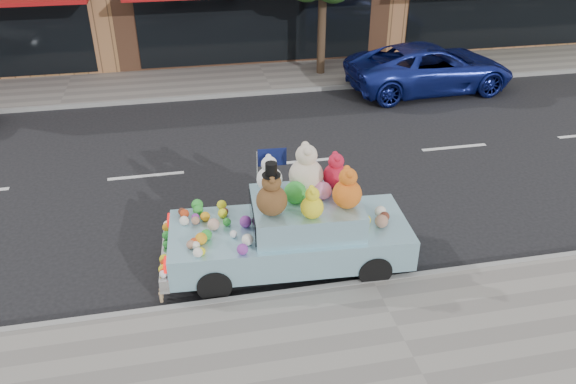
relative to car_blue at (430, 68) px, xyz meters
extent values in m
plane|color=black|center=(-5.14, -4.34, -0.76)|extent=(120.00, 120.00, 0.00)
cube|color=gray|center=(-5.14, -10.84, -0.70)|extent=(60.00, 3.00, 0.12)
cube|color=gray|center=(-5.14, 2.16, -0.70)|extent=(60.00, 3.00, 0.12)
cube|color=gray|center=(-5.14, -9.34, -0.70)|extent=(60.00, 0.12, 0.13)
cube|color=gray|center=(-5.14, 0.66, -0.70)|extent=(60.00, 0.12, 0.13)
cube|color=black|center=(-5.14, 3.64, 0.64)|extent=(8.50, 0.06, 2.40)
cube|color=black|center=(4.86, 3.64, 0.64)|extent=(8.50, 0.06, 2.40)
cylinder|color=#38281C|center=(-3.14, 2.16, 0.84)|extent=(0.28, 0.28, 3.20)
imported|color=navy|center=(0.00, 0.00, 0.00)|extent=(5.60, 2.81, 1.52)
cylinder|color=black|center=(-5.11, -9.29, -0.46)|extent=(0.61, 0.24, 0.60)
cylinder|color=black|center=(-5.01, -7.73, -0.46)|extent=(0.61, 0.24, 0.60)
cylinder|color=black|center=(-7.90, -9.11, -0.46)|extent=(0.61, 0.24, 0.60)
cylinder|color=black|center=(-7.81, -7.56, -0.46)|extent=(0.61, 0.24, 0.60)
cube|color=#8FC4D6|center=(-6.46, -8.42, -0.21)|extent=(4.40, 1.96, 0.60)
cube|color=#8FC4D6|center=(-6.16, -8.44, 0.34)|extent=(1.99, 1.61, 0.50)
cube|color=silver|center=(-8.67, -8.29, -0.36)|extent=(0.27, 1.79, 0.26)
cube|color=red|center=(-8.66, -8.97, -0.04)|extent=(0.08, 0.28, 0.16)
cube|color=red|center=(-8.58, -7.61, -0.04)|extent=(0.08, 0.28, 0.16)
cube|color=black|center=(-7.10, -8.38, 0.34)|extent=(0.12, 1.30, 0.40)
sphere|color=brown|center=(-6.83, -8.75, 0.85)|extent=(0.53, 0.53, 0.53)
sphere|color=brown|center=(-6.83, -8.75, 1.20)|extent=(0.33, 0.33, 0.33)
sphere|color=brown|center=(-6.83, -8.87, 1.30)|extent=(0.12, 0.12, 0.12)
sphere|color=brown|center=(-6.83, -8.64, 1.30)|extent=(0.12, 0.12, 0.12)
cylinder|color=black|center=(-6.83, -8.75, 1.33)|extent=(0.31, 0.31, 0.02)
cylinder|color=black|center=(-6.83, -8.75, 1.44)|extent=(0.20, 0.20, 0.22)
sphere|color=beige|center=(-6.08, -8.09, 0.90)|extent=(0.63, 0.63, 0.63)
sphere|color=beige|center=(-6.08, -8.09, 1.31)|extent=(0.39, 0.39, 0.39)
sphere|color=beige|center=(-6.08, -8.23, 1.43)|extent=(0.15, 0.15, 0.15)
sphere|color=beige|center=(-6.08, -7.96, 1.43)|extent=(0.15, 0.15, 0.15)
sphere|color=#DC5B14|center=(-5.53, -8.78, 0.84)|extent=(0.51, 0.51, 0.51)
sphere|color=#DC5B14|center=(-5.53, -8.78, 1.17)|extent=(0.32, 0.32, 0.32)
sphere|color=#DC5B14|center=(-5.53, -8.89, 1.28)|extent=(0.12, 0.12, 0.12)
sphere|color=#DC5B14|center=(-5.53, -8.67, 1.28)|extent=(0.12, 0.12, 0.12)
sphere|color=#B4132C|center=(-5.53, -8.08, 0.82)|extent=(0.47, 0.47, 0.47)
sphere|color=#B4132C|center=(-5.53, -8.08, 1.12)|extent=(0.29, 0.29, 0.29)
sphere|color=#B4132C|center=(-5.53, -8.18, 1.22)|extent=(0.11, 0.11, 0.11)
sphere|color=#B4132C|center=(-5.53, -7.98, 1.22)|extent=(0.11, 0.11, 0.11)
sphere|color=white|center=(-6.73, -7.95, 0.82)|extent=(0.47, 0.47, 0.47)
sphere|color=white|center=(-6.73, -7.95, 1.12)|extent=(0.29, 0.29, 0.29)
sphere|color=white|center=(-6.73, -8.06, 1.22)|extent=(0.11, 0.11, 0.11)
sphere|color=white|center=(-6.73, -7.85, 1.22)|extent=(0.11, 0.11, 0.11)
sphere|color=yellow|center=(-6.19, -8.99, 0.78)|extent=(0.39, 0.39, 0.39)
sphere|color=yellow|center=(-6.19, -8.99, 1.03)|extent=(0.24, 0.24, 0.24)
sphere|color=yellow|center=(-6.19, -9.07, 1.11)|extent=(0.09, 0.09, 0.09)
sphere|color=yellow|center=(-6.19, -8.91, 1.11)|extent=(0.09, 0.09, 0.09)
sphere|color=green|center=(-6.36, -8.43, 0.77)|extent=(0.40, 0.40, 0.40)
sphere|color=pink|center=(-5.85, -8.41, 0.74)|extent=(0.32, 0.32, 0.32)
sphere|color=green|center=(-8.04, -7.55, 0.20)|extent=(0.22, 0.22, 0.22)
sphere|color=#B13612|center=(-8.29, -7.77, 0.17)|extent=(0.17, 0.17, 0.17)
sphere|color=green|center=(-8.03, -7.71, 0.18)|extent=(0.19, 0.19, 0.19)
sphere|color=yellow|center=(-8.06, -8.99, 0.16)|extent=(0.14, 0.14, 0.14)
sphere|color=silver|center=(-7.48, -8.58, 0.16)|extent=(0.13, 0.13, 0.13)
sphere|color=#792E8C|center=(-8.10, -7.91, 0.16)|extent=(0.14, 0.14, 0.14)
sphere|color=#F2E6C1|center=(-7.27, -8.86, 0.19)|extent=(0.20, 0.20, 0.20)
sphere|color=#792E8C|center=(-7.39, -9.10, 0.19)|extent=(0.19, 0.19, 0.19)
sphere|color=green|center=(-7.95, -8.56, 0.19)|extent=(0.19, 0.19, 0.19)
sphere|color=#F2E6C1|center=(-8.14, -8.80, 0.16)|extent=(0.14, 0.14, 0.14)
sphere|color=#5A2719|center=(-7.56, -7.82, 0.16)|extent=(0.14, 0.14, 0.14)
sphere|color=yellow|center=(-7.60, -7.90, 0.18)|extent=(0.18, 0.18, 0.18)
sphere|color=#B13612|center=(-7.81, -8.22, 0.16)|extent=(0.14, 0.14, 0.14)
sphere|color=#B13612|center=(-8.17, -8.70, 0.17)|extent=(0.15, 0.15, 0.15)
sphere|color=#986B54|center=(-8.23, -8.77, 0.17)|extent=(0.15, 0.15, 0.15)
sphere|color=#5A2719|center=(-8.33, -7.66, 0.16)|extent=(0.14, 0.14, 0.14)
sphere|color=#792E8C|center=(-7.23, -8.30, 0.20)|extent=(0.22, 0.22, 0.22)
sphere|color=yellow|center=(-7.59, -7.61, 0.18)|extent=(0.18, 0.18, 0.18)
sphere|color=#986B54|center=(-8.10, -8.03, 0.17)|extent=(0.15, 0.15, 0.15)
sphere|color=#F2E6C1|center=(-8.30, -8.01, 0.18)|extent=(0.17, 0.17, 0.17)
sphere|color=#F2E6C1|center=(-8.12, -9.03, 0.17)|extent=(0.17, 0.17, 0.17)
sphere|color=orange|center=(-7.92, -7.95, 0.18)|extent=(0.18, 0.18, 0.18)
sphere|color=orange|center=(-8.04, -8.67, 0.19)|extent=(0.21, 0.21, 0.21)
sphere|color=green|center=(-7.55, -8.19, 0.16)|extent=(0.15, 0.15, 0.15)
sphere|color=#D8A88C|center=(-7.80, -8.29, 0.21)|extent=(0.22, 0.22, 0.22)
sphere|color=green|center=(-8.67, -8.19, -0.17)|extent=(0.12, 0.12, 0.12)
sphere|color=#B13612|center=(-8.70, -8.74, -0.16)|extent=(0.14, 0.14, 0.14)
sphere|color=#F2E6C1|center=(-8.63, -7.56, -0.15)|extent=(0.16, 0.16, 0.16)
sphere|color=yellow|center=(-8.69, -8.67, -0.14)|extent=(0.17, 0.17, 0.17)
sphere|color=silver|center=(-8.72, -9.05, -0.16)|extent=(0.14, 0.14, 0.14)
sphere|color=pink|center=(-8.69, -8.61, -0.17)|extent=(0.13, 0.13, 0.13)
sphere|color=orange|center=(-8.63, -7.67, -0.14)|extent=(0.18, 0.18, 0.18)
sphere|color=#B13612|center=(-8.72, -9.01, -0.16)|extent=(0.14, 0.14, 0.14)
sphere|color=yellow|center=(-8.71, -8.95, -0.15)|extent=(0.17, 0.17, 0.17)
sphere|color=green|center=(-8.65, -7.92, -0.15)|extent=(0.16, 0.16, 0.16)
sphere|color=#F2E6C1|center=(-4.76, -8.46, 0.20)|extent=(0.22, 0.22, 0.22)
sphere|color=#5A2719|center=(-4.73, -8.61, 0.18)|extent=(0.18, 0.18, 0.18)
sphere|color=orange|center=(-5.12, -8.02, 0.18)|extent=(0.18, 0.18, 0.18)
sphere|color=yellow|center=(-5.11, -8.66, 0.19)|extent=(0.19, 0.19, 0.19)
sphere|color=#986B54|center=(-4.86, -8.79, 0.21)|extent=(0.24, 0.24, 0.24)
cylinder|color=#997A54|center=(-8.80, -9.13, -0.60)|extent=(0.06, 0.06, 0.17)
sphere|color=#997A54|center=(-8.80, -9.13, -0.50)|extent=(0.07, 0.07, 0.07)
cylinder|color=#997A54|center=(-8.80, -9.03, -0.60)|extent=(0.06, 0.06, 0.17)
sphere|color=#997A54|center=(-8.80, -9.03, -0.50)|extent=(0.07, 0.07, 0.07)
cylinder|color=#997A54|center=(-8.79, -8.93, -0.60)|extent=(0.06, 0.06, 0.17)
sphere|color=#997A54|center=(-8.79, -8.93, -0.50)|extent=(0.07, 0.07, 0.07)
cylinder|color=#997A54|center=(-8.79, -8.83, -0.60)|extent=(0.06, 0.06, 0.17)
sphere|color=#997A54|center=(-8.79, -8.83, -0.50)|extent=(0.07, 0.07, 0.07)
cylinder|color=#997A54|center=(-8.78, -8.73, -0.60)|extent=(0.06, 0.06, 0.17)
sphere|color=#997A54|center=(-8.78, -8.73, -0.50)|extent=(0.07, 0.07, 0.07)
cylinder|color=#997A54|center=(-8.77, -8.63, -0.60)|extent=(0.06, 0.06, 0.17)
sphere|color=#997A54|center=(-8.77, -8.63, -0.50)|extent=(0.07, 0.07, 0.07)
cylinder|color=#997A54|center=(-8.77, -8.53, -0.60)|extent=(0.06, 0.06, 0.17)
sphere|color=#997A54|center=(-8.77, -8.53, -0.50)|extent=(0.07, 0.07, 0.07)
cylinder|color=#997A54|center=(-8.76, -8.43, -0.60)|extent=(0.06, 0.06, 0.17)
sphere|color=#997A54|center=(-8.76, -8.43, -0.50)|extent=(0.07, 0.07, 0.07)
cylinder|color=#997A54|center=(-8.75, -8.33, -0.60)|extent=(0.06, 0.06, 0.17)
sphere|color=#997A54|center=(-8.75, -8.33, -0.50)|extent=(0.07, 0.07, 0.07)
cylinder|color=#997A54|center=(-8.75, -8.23, -0.60)|extent=(0.06, 0.06, 0.17)
sphere|color=#997A54|center=(-8.75, -8.23, -0.50)|extent=(0.07, 0.07, 0.07)
cylinder|color=#997A54|center=(-8.74, -8.13, -0.60)|extent=(0.06, 0.06, 0.17)
sphere|color=#997A54|center=(-8.74, -8.13, -0.50)|extent=(0.07, 0.07, 0.07)
cylinder|color=#997A54|center=(-8.74, -8.03, -0.60)|extent=(0.06, 0.06, 0.17)
sphere|color=#997A54|center=(-8.74, -8.03, -0.50)|extent=(0.07, 0.07, 0.07)
cylinder|color=#997A54|center=(-8.73, -7.93, -0.60)|extent=(0.06, 0.06, 0.17)
sphere|color=#997A54|center=(-8.73, -7.93, -0.50)|extent=(0.07, 0.07, 0.07)
cylinder|color=#997A54|center=(-8.72, -7.83, -0.60)|extent=(0.06, 0.06, 0.17)
sphere|color=#997A54|center=(-8.72, -7.83, -0.50)|extent=(0.07, 0.07, 0.07)
cylinder|color=#997A54|center=(-8.72, -7.73, -0.60)|extent=(0.06, 0.06, 0.17)
sphere|color=#997A54|center=(-8.72, -7.73, -0.50)|extent=(0.07, 0.07, 0.07)
cylinder|color=#997A54|center=(-8.71, -7.63, -0.60)|extent=(0.06, 0.06, 0.17)
sphere|color=#997A54|center=(-8.71, -7.63, -0.50)|extent=(0.07, 0.07, 0.07)
cylinder|color=#997A54|center=(-8.71, -7.53, -0.60)|extent=(0.06, 0.06, 0.17)
sphere|color=#997A54|center=(-8.71, -7.53, -0.50)|extent=(0.07, 0.07, 0.07)
cylinder|color=#997A54|center=(-8.70, -7.43, -0.60)|extent=(0.06, 0.06, 0.17)
sphere|color=#997A54|center=(-8.70, -7.43, -0.50)|extent=(0.07, 0.07, 0.07)
cylinder|color=silver|center=(-6.91, -7.74, 0.94)|extent=(0.02, 0.02, 0.70)
cube|color=#0C1447|center=(-6.63, -7.74, 1.15)|extent=(0.52, 0.05, 0.34)
camera|label=1|loc=(-8.17, -16.68, 5.65)|focal=35.00mm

